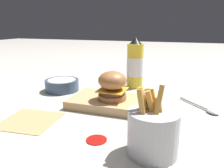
{
  "coord_description": "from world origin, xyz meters",
  "views": [
    {
      "loc": [
        0.23,
        -0.61,
        0.27
      ],
      "look_at": [
        0.0,
        0.05,
        0.08
      ],
      "focal_mm": 35.0,
      "sensor_mm": 36.0,
      "label": 1
    }
  ],
  "objects_px": {
    "side_bowl": "(62,85)",
    "fries_basket": "(153,131)",
    "spoon": "(207,109)",
    "serving_board": "(112,102)",
    "ketchup_bottle": "(135,65)",
    "burger": "(112,85)"
  },
  "relations": [
    {
      "from": "side_bowl",
      "to": "spoon",
      "type": "distance_m",
      "value": 0.56
    },
    {
      "from": "side_bowl",
      "to": "spoon",
      "type": "relative_size",
      "value": 1.0
    },
    {
      "from": "spoon",
      "to": "ketchup_bottle",
      "type": "bearing_deg",
      "value": -166.76
    },
    {
      "from": "side_bowl",
      "to": "spoon",
      "type": "xyz_separation_m",
      "value": [
        0.56,
        -0.05,
        -0.02
      ]
    },
    {
      "from": "fries_basket",
      "to": "spoon",
      "type": "bearing_deg",
      "value": 66.63
    },
    {
      "from": "serving_board",
      "to": "ketchup_bottle",
      "type": "bearing_deg",
      "value": 86.16
    },
    {
      "from": "burger",
      "to": "fries_basket",
      "type": "height_order",
      "value": "fries_basket"
    },
    {
      "from": "serving_board",
      "to": "ketchup_bottle",
      "type": "xyz_separation_m",
      "value": [
        0.02,
        0.26,
        0.09
      ]
    },
    {
      "from": "serving_board",
      "to": "side_bowl",
      "type": "relative_size",
      "value": 1.94
    },
    {
      "from": "side_bowl",
      "to": "fries_basket",
      "type": "bearing_deg",
      "value": -38.61
    },
    {
      "from": "fries_basket",
      "to": "spoon",
      "type": "height_order",
      "value": "fries_basket"
    },
    {
      "from": "ketchup_bottle",
      "to": "burger",
      "type": "bearing_deg",
      "value": -92.67
    },
    {
      "from": "spoon",
      "to": "side_bowl",
      "type": "bearing_deg",
      "value": -136.52
    },
    {
      "from": "ketchup_bottle",
      "to": "side_bowl",
      "type": "relative_size",
      "value": 1.56
    },
    {
      "from": "burger",
      "to": "side_bowl",
      "type": "distance_m",
      "value": 0.29
    },
    {
      "from": "serving_board",
      "to": "ketchup_bottle",
      "type": "distance_m",
      "value": 0.27
    },
    {
      "from": "serving_board",
      "to": "side_bowl",
      "type": "bearing_deg",
      "value": 157.87
    },
    {
      "from": "fries_basket",
      "to": "side_bowl",
      "type": "xyz_separation_m",
      "value": [
        -0.43,
        0.35,
        -0.03
      ]
    },
    {
      "from": "fries_basket",
      "to": "ketchup_bottle",
      "type": "bearing_deg",
      "value": 107.4
    },
    {
      "from": "serving_board",
      "to": "fries_basket",
      "type": "bearing_deg",
      "value": -54.11
    },
    {
      "from": "fries_basket",
      "to": "spoon",
      "type": "distance_m",
      "value": 0.33
    },
    {
      "from": "ketchup_bottle",
      "to": "fries_basket",
      "type": "height_order",
      "value": "ketchup_bottle"
    }
  ]
}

